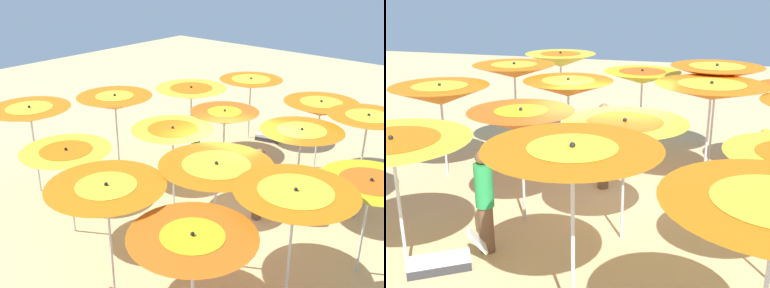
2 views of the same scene
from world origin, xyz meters
The scene contains 17 objects.
ground centered at (0.00, 0.00, -0.02)m, with size 38.55×38.55×0.04m, color #D1B57F.
beach_umbrella_0 centered at (-2.22, 4.19, 2.22)m, with size 2.00×2.00×2.46m.
beach_umbrella_1 centered at (-2.78, 2.17, 2.22)m, with size 2.05×2.05×2.44m.
beach_umbrella_2 centered at (-3.82, 0.40, 1.92)m, with size 2.19×2.19×2.19m.
beach_umbrella_4 centered at (0.22, 3.43, 1.98)m, with size 1.98×1.98×2.20m.
beach_umbrella_5 centered at (-1.10, 1.22, 2.07)m, with size 2.01×2.01×2.30m.
beach_umbrella_6 centered at (-1.24, -1.21, 1.96)m, with size 1.91×1.91×2.20m.
beach_umbrella_7 centered at (-2.32, -3.37, 2.00)m, with size 2.27×2.27×2.24m.
beach_umbrella_8 centered at (2.05, 2.79, 2.28)m, with size 2.15×2.15×2.51m.
beach_umbrella_9 centered at (1.96, 1.01, 2.21)m, with size 2.28×2.28×2.42m.
beach_umbrella_10 centered at (0.65, -1.39, 1.97)m, with size 2.08×2.08×2.19m.
beach_umbrella_11 centered at (0.46, -3.80, 2.26)m, with size 2.13×2.13×2.52m.
lounger_1 centered at (-1.82, -3.11, 0.20)m, with size 1.21×0.95×0.61m.
lounger_2 centered at (-2.13, 2.24, 0.20)m, with size 1.33×0.77×0.60m.
beachgoer_0 centered at (-0.16, 0.68, 1.01)m, with size 0.30×0.30×1.90m.
beachgoer_1 centered at (-1.42, -2.42, 0.94)m, with size 0.30×0.30×1.78m.
beach_ball centered at (3.59, 5.29, 0.16)m, with size 0.33×0.33×0.33m, color yellow.
Camera 2 is at (1.93, -8.83, 4.24)m, focal length 44.95 mm.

